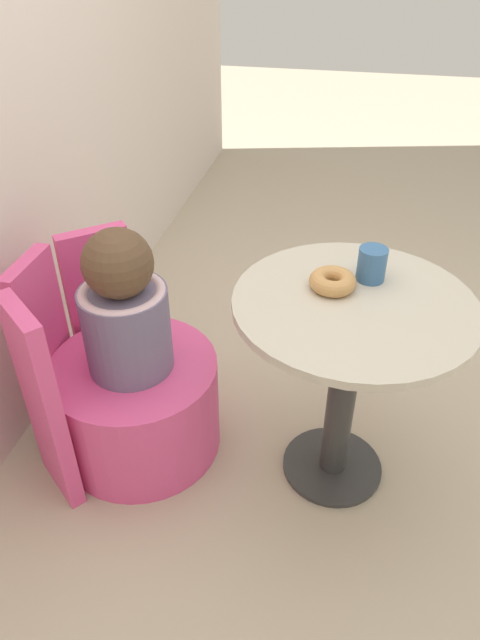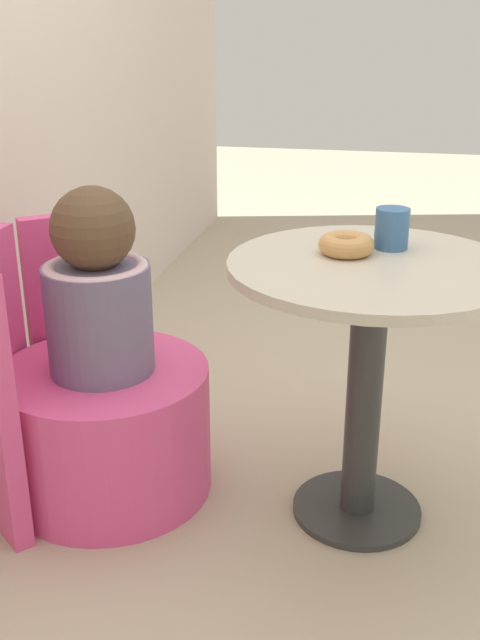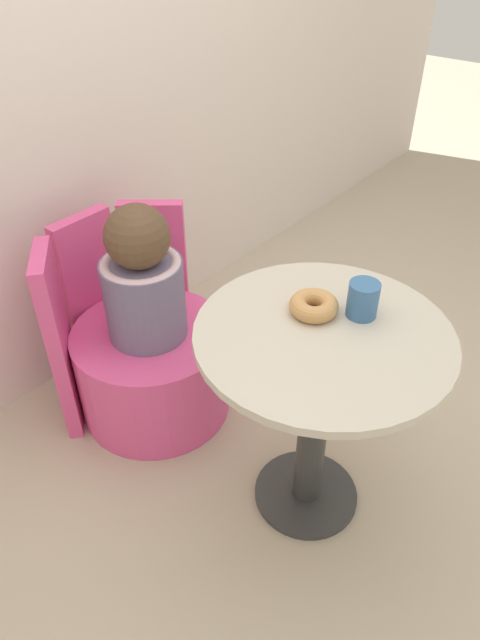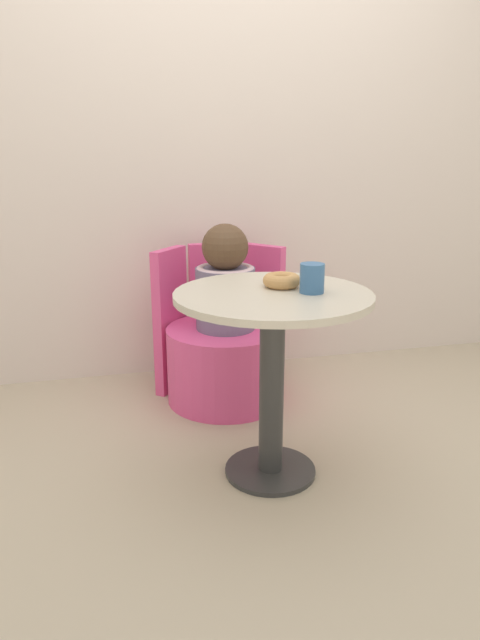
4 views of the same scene
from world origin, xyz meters
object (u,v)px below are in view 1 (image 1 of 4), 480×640
at_px(tub_chair, 138,404).
at_px(cup, 372,264).
at_px(round_table, 348,351).
at_px(child_figure, 124,309).
at_px(donut, 333,281).

relative_size(tub_chair, cup, 5.62).
xyz_separation_m(round_table, child_figure, (-0.02, 0.68, 0.06)).
distance_m(tub_chair, cup, 0.93).
distance_m(round_table, cup, 0.26).
xyz_separation_m(round_table, tub_chair, (-0.02, 0.68, -0.34)).
bearing_deg(donut, child_figure, 96.41).
distance_m(round_table, tub_chair, 0.76).
relative_size(tub_chair, child_figure, 1.15).
bearing_deg(donut, cup, -54.68).
height_order(round_table, cup, cup).
relative_size(child_figure, donut, 3.64).
bearing_deg(donut, tub_chair, 96.41).
bearing_deg(tub_chair, donut, -83.59).
relative_size(round_table, cup, 6.96).
xyz_separation_m(child_figure, cup, (0.14, -0.72, 0.16)).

